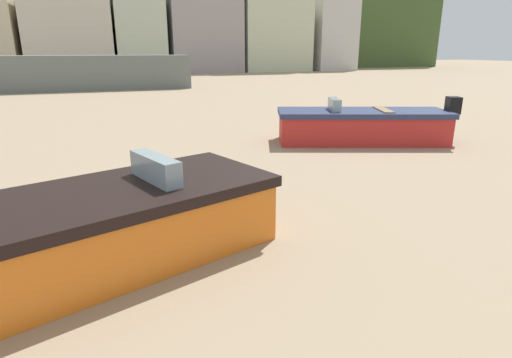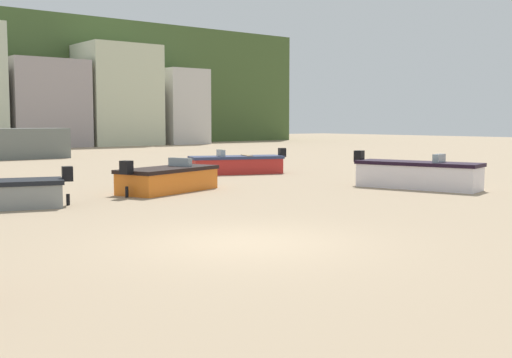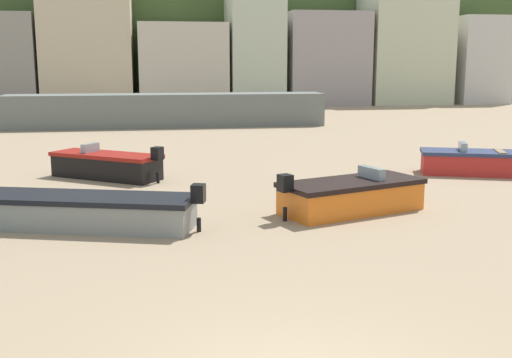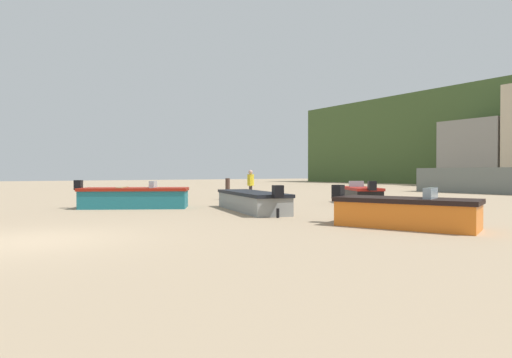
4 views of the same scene
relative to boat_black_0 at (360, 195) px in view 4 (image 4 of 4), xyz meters
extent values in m
plane|color=tan|center=(2.99, -14.10, -0.42)|extent=(160.00, 160.00, 0.00)
cube|color=gray|center=(-10.66, 32.98, 3.27)|extent=(6.70, 6.18, 7.37)
cube|color=black|center=(-0.01, 0.01, -0.08)|extent=(3.59, 2.99, 0.68)
cube|color=maroon|center=(-0.01, 0.01, 0.32)|extent=(3.72, 3.12, 0.12)
cube|color=black|center=(1.60, -1.12, 0.50)|extent=(0.41, 0.42, 0.40)
cylinder|color=black|center=(1.60, -1.12, -0.25)|extent=(0.14, 0.14, 0.34)
cube|color=#8C9EA8|center=(-0.53, 0.37, 0.52)|extent=(0.56, 0.68, 0.28)
cube|color=#1D6975|center=(-4.09, -9.25, -0.05)|extent=(3.54, 4.41, 0.73)
cube|color=maroon|center=(-4.09, -9.25, 0.37)|extent=(3.66, 4.54, 0.12)
cube|color=black|center=(-5.30, -11.21, 0.55)|extent=(0.42, 0.41, 0.40)
cylinder|color=black|center=(-5.30, -11.21, -0.24)|extent=(0.14, 0.14, 0.36)
cube|color=#8C9EA8|center=(-3.70, -8.62, 0.57)|extent=(0.89, 0.66, 0.28)
cube|color=#91794E|center=(-4.37, -9.70, 0.42)|extent=(1.24, 0.89, 0.08)
cube|color=orange|center=(6.32, -5.63, -0.08)|extent=(3.78, 2.52, 0.67)
cube|color=black|center=(6.32, -5.63, 0.31)|extent=(3.90, 2.63, 0.12)
cube|color=black|center=(4.50, -6.29, 0.49)|extent=(0.37, 0.40, 0.40)
cylinder|color=black|center=(4.50, -6.29, -0.25)|extent=(0.13, 0.13, 0.33)
cube|color=#8C9EA8|center=(6.90, -5.42, 0.51)|extent=(0.48, 0.87, 0.28)
cube|color=gray|center=(-0.20, -6.08, -0.11)|extent=(5.32, 2.73, 0.62)
cube|color=black|center=(-0.20, -6.08, 0.26)|extent=(5.43, 2.84, 0.12)
cube|color=black|center=(2.44, -6.89, 0.44)|extent=(0.36, 0.39, 0.40)
cylinder|color=black|center=(2.44, -6.89, -0.26)|extent=(0.12, 0.12, 0.31)
cylinder|color=#493329|center=(-6.41, -3.25, 0.17)|extent=(0.25, 0.25, 1.18)
cylinder|color=black|center=(-4.36, -3.18, -0.01)|extent=(0.20, 0.20, 0.82)
cylinder|color=black|center=(-4.50, -3.05, -0.01)|extent=(0.20, 0.20, 0.82)
cylinder|color=gold|center=(-4.43, -3.12, 0.69)|extent=(0.48, 0.48, 0.58)
cylinder|color=gold|center=(-4.27, -3.26, 0.65)|extent=(0.13, 0.13, 0.54)
cylinder|color=gold|center=(-4.59, -2.97, 0.65)|extent=(0.13, 0.13, 0.54)
sphere|color=tan|center=(-4.43, -3.12, 1.09)|extent=(0.31, 0.31, 0.22)
camera|label=1|loc=(6.46, -9.93, 1.75)|focal=29.33mm
camera|label=2|loc=(-4.11, -23.44, 1.85)|focal=44.34mm
camera|label=3|loc=(1.54, -20.20, 3.27)|focal=43.84mm
camera|label=4|loc=(13.03, -15.45, 1.02)|focal=29.53mm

